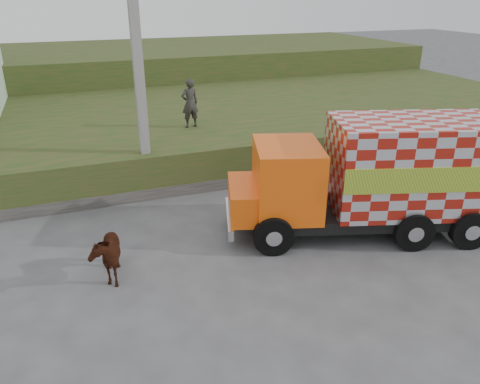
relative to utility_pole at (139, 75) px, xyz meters
name	(u,v)px	position (x,y,z in m)	size (l,w,h in m)	color
ground	(217,251)	(1.00, -4.60, -4.08)	(120.00, 120.00, 0.00)	#474749
embankment	(148,130)	(1.00, 5.40, -3.33)	(40.00, 12.00, 1.50)	#224416
embankment_far	(114,72)	(1.00, 17.40, -2.58)	(40.00, 12.00, 3.00)	#224416
retaining_strip	(121,196)	(-1.00, -0.40, -3.88)	(16.00, 0.50, 0.40)	#595651
utility_pole	(139,75)	(0.00, 0.00, 0.00)	(1.20, 0.30, 8.00)	gray
cargo_truck	(376,177)	(5.59, -5.04, -2.36)	(7.81, 4.44, 3.32)	black
cow	(105,253)	(-1.90, -4.79, -3.41)	(0.72, 1.58, 1.34)	black
pedestrian	(190,103)	(2.27, 2.54, -1.62)	(0.69, 0.46, 1.90)	#2B2926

